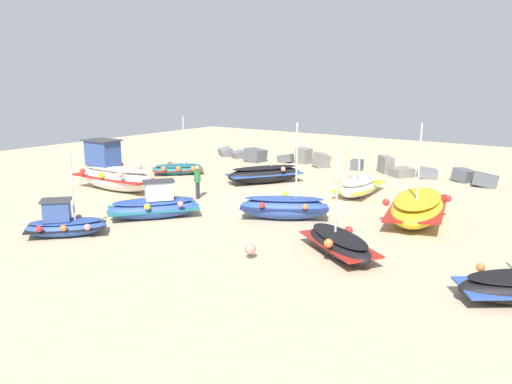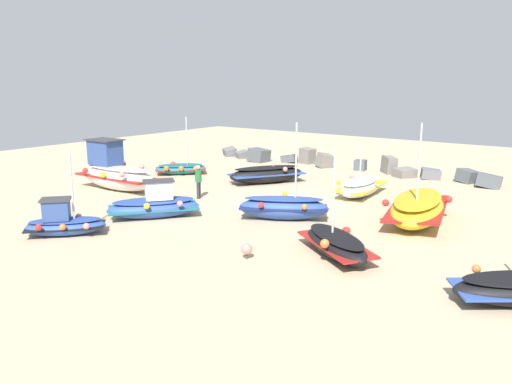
% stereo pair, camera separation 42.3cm
% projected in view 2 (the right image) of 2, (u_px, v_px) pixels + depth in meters
% --- Properties ---
extents(ground_plane, '(57.12, 57.12, 0.00)m').
position_uv_depth(ground_plane, '(281.00, 202.00, 25.44)').
color(ground_plane, tan).
extents(fishing_boat_0, '(3.49, 3.97, 1.70)m').
position_uv_depth(fishing_boat_0, '(154.00, 205.00, 22.48)').
color(fishing_boat_0, '#2D4C9E').
rests_on(fishing_boat_0, ground_plane).
extents(fishing_boat_1, '(3.34, 5.68, 4.28)m').
position_uv_depth(fishing_boat_1, '(417.00, 208.00, 21.76)').
color(fishing_boat_1, gold).
rests_on(fishing_boat_1, ground_plane).
extents(fishing_boat_3, '(3.64, 4.58, 2.98)m').
position_uv_depth(fishing_boat_3, '(267.00, 174.00, 29.84)').
color(fishing_boat_3, black).
rests_on(fishing_boat_3, ground_plane).
extents(fishing_boat_4, '(4.04, 3.14, 4.18)m').
position_uv_depth(fishing_boat_4, '(284.00, 207.00, 22.19)').
color(fishing_boat_4, '#2D4C9E').
rests_on(fishing_boat_4, ground_plane).
extents(fishing_boat_5, '(5.32, 2.37, 2.73)m').
position_uv_depth(fishing_boat_5, '(116.00, 173.00, 28.04)').
color(fishing_boat_5, white).
rests_on(fishing_boat_5, ground_plane).
extents(fishing_boat_6, '(2.05, 4.16, 2.69)m').
position_uv_depth(fishing_boat_6, '(361.00, 186.00, 26.78)').
color(fishing_boat_6, white).
rests_on(fishing_boat_6, ground_plane).
extents(fishing_boat_7, '(3.78, 3.15, 3.71)m').
position_uv_depth(fishing_boat_7, '(336.00, 244.00, 17.65)').
color(fishing_boat_7, black).
rests_on(fishing_boat_7, ground_plane).
extents(fishing_boat_8, '(3.13, 3.22, 3.63)m').
position_uv_depth(fishing_boat_8, '(181.00, 169.00, 32.60)').
color(fishing_boat_8, '#1E6670').
rests_on(fishing_boat_8, ground_plane).
extents(fishing_boat_9, '(2.86, 3.02, 3.36)m').
position_uv_depth(fishing_boat_9, '(64.00, 223.00, 19.97)').
color(fishing_boat_9, '#2D4C9E').
rests_on(fishing_boat_9, ground_plane).
extents(person_walking, '(0.32, 0.32, 1.70)m').
position_uv_depth(person_walking, '(198.00, 179.00, 25.90)').
color(person_walking, '#2D2D38').
rests_on(person_walking, ground_plane).
extents(breakwater_rocks, '(24.06, 2.63, 1.27)m').
position_uv_depth(breakwater_rocks, '(374.00, 167.00, 33.02)').
color(breakwater_rocks, slate).
rests_on(breakwater_rocks, ground_plane).
extents(mooring_buoy_0, '(0.39, 0.39, 0.55)m').
position_uv_depth(mooring_buoy_0, '(247.00, 249.00, 17.36)').
color(mooring_buoy_0, '#3F3F42').
rests_on(mooring_buoy_0, ground_plane).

